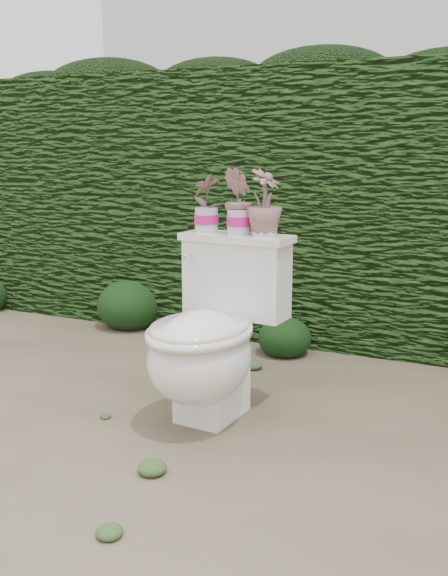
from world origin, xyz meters
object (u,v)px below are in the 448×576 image
at_px(potted_plant_right, 265,204).
at_px(potted_plant_left, 206,205).
at_px(potted_plant_center, 239,203).
at_px(toilet, 210,339).

bearing_deg(potted_plant_right, potted_plant_left, 95.55).
distance_m(potted_plant_left, potted_plant_right, 0.29).
bearing_deg(potted_plant_center, potted_plant_left, -132.13).
distance_m(toilet, potted_plant_left, 0.61).
relative_size(toilet, potted_plant_center, 2.80).
bearing_deg(toilet, potted_plant_left, 122.75).
relative_size(potted_plant_left, potted_plant_right, 0.90).
height_order(toilet, potted_plant_left, potted_plant_left).
relative_size(potted_plant_left, potted_plant_center, 0.89).
bearing_deg(potted_plant_left, potted_plant_right, 112.20).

